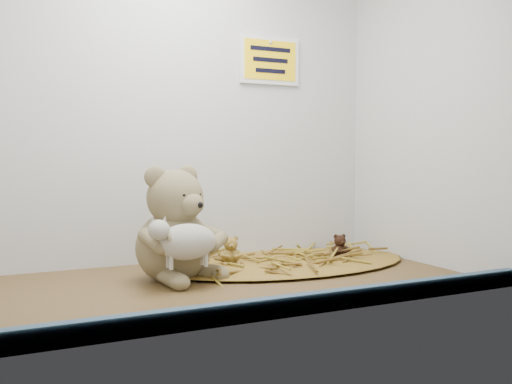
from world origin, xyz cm
name	(u,v)px	position (x,y,z in cm)	size (l,w,h in cm)	color
alcove_shell	(193,82)	(0.00, 9.00, 45.00)	(120.40, 60.20, 90.40)	#443117
front_rail	(267,308)	(0.00, -28.80, 1.80)	(119.28, 2.20, 3.60)	#3C5872
straw_bed	(287,262)	(26.74, 12.99, 0.65)	(67.68, 39.30, 1.31)	brown
main_teddy	(174,223)	(-5.01, 8.34, 12.99)	(20.95, 22.11, 25.98)	#867652
toy_lamb	(187,242)	(-5.01, -0.97, 9.91)	(16.79, 10.25, 10.85)	#B6B1A3
mini_teddy_tan	(231,249)	(11.93, 15.25, 4.85)	(5.70, 6.02, 7.07)	olive
mini_teddy_brown	(340,245)	(41.54, 10.73, 4.49)	(5.12, 5.41, 6.35)	black
wall_sign	(270,60)	(30.00, 29.40, 55.00)	(16.00, 1.20, 11.00)	yellow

